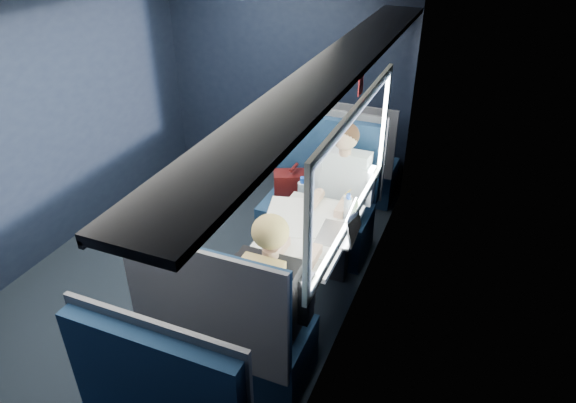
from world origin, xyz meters
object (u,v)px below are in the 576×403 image
at_px(table, 304,237).
at_px(man, 341,191).
at_px(woman, 275,290).
at_px(laptop, 344,229).
at_px(bottle_small, 348,208).
at_px(seat_bay_far, 230,333).
at_px(seat_bay_near, 317,204).
at_px(seat_row_front, 347,164).
at_px(cup, 347,201).

relative_size(table, man, 0.76).
xyz_separation_m(man, woman, (0.00, -1.41, 0.01)).
relative_size(laptop, bottle_small, 1.66).
bearing_deg(table, seat_bay_far, -101.78).
relative_size(seat_bay_near, bottle_small, 5.91).
height_order(seat_bay_near, woman, woman).
distance_m(seat_bay_near, seat_bay_far, 1.75).
bearing_deg(seat_bay_near, seat_row_front, 89.15).
height_order(seat_bay_near, man, man).
bearing_deg(seat_bay_near, cup, -47.81).
bearing_deg(table, seat_row_front, 95.80).
xyz_separation_m(seat_bay_far, bottle_small, (0.43, 1.14, 0.42)).
bearing_deg(seat_bay_near, woman, -80.53).
relative_size(table, laptop, 2.82).
bearing_deg(man, laptop, -70.90).
xyz_separation_m(seat_bay_near, woman, (0.26, -1.58, 0.30)).
bearing_deg(cup, seat_bay_far, -106.10).
bearing_deg(woman, cup, 83.56).
distance_m(seat_row_front, man, 1.17).
relative_size(man, cup, 14.55).
bearing_deg(cup, woman, -96.44).
distance_m(seat_bay_near, man, 0.43).
distance_m(seat_bay_far, bottle_small, 1.29).
height_order(seat_bay_far, man, man).
height_order(laptop, bottle_small, laptop).
relative_size(woman, bottle_small, 6.20).
relative_size(seat_bay_far, laptop, 3.56).
distance_m(seat_bay_far, woman, 0.43).
bearing_deg(man, seat_bay_far, -99.03).
relative_size(seat_bay_far, bottle_small, 5.91).
distance_m(seat_bay_far, seat_row_front, 2.67).
bearing_deg(woman, seat_bay_near, 99.47).
height_order(seat_row_front, woman, woman).
distance_m(bottle_small, cup, 0.19).
relative_size(laptop, cup, 3.90).
bearing_deg(table, woman, -84.55).
height_order(table, bottle_small, bottle_small).
height_order(seat_row_front, bottle_small, seat_row_front).
height_order(man, laptop, man).
bearing_deg(man, woman, -90.00).
relative_size(seat_bay_far, seat_row_front, 1.09).
distance_m(woman, bottle_small, 1.00).
distance_m(seat_bay_near, bottle_small, 0.86).
xyz_separation_m(seat_bay_far, cup, (0.38, 1.31, 0.37)).
relative_size(seat_row_front, laptop, 3.28).
bearing_deg(cup, table, -114.12).
bearing_deg(bottle_small, cup, 107.40).
bearing_deg(seat_bay_near, laptop, -59.76).
xyz_separation_m(woman, cup, (0.13, 1.15, 0.06)).
distance_m(seat_bay_near, woman, 1.63).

